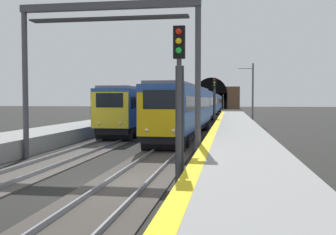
{
  "coord_description": "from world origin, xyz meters",
  "views": [
    {
      "loc": [
        -13.29,
        -3.51,
        3.01
      ],
      "look_at": [
        13.95,
        0.75,
        1.76
      ],
      "focal_mm": 42.01,
      "sensor_mm": 36.0,
      "label": 1
    }
  ],
  "objects_px": {
    "train_main_approaching": "(206,104)",
    "railway_signal_far": "(223,100)",
    "railway_signal_mid": "(214,97)",
    "catenary_mast_near": "(253,93)",
    "overhead_signal_gantry": "(108,42)",
    "railway_signal_near": "(179,92)",
    "train_adjacent_platform": "(161,105)"
  },
  "relations": [
    {
      "from": "train_main_approaching",
      "to": "railway_signal_far",
      "type": "xyz_separation_m",
      "value": [
        47.11,
        -1.89,
        0.5
      ]
    },
    {
      "from": "railway_signal_mid",
      "to": "catenary_mast_near",
      "type": "distance_m",
      "value": 6.36
    },
    {
      "from": "train_main_approaching",
      "to": "catenary_mast_near",
      "type": "distance_m",
      "value": 13.52
    },
    {
      "from": "overhead_signal_gantry",
      "to": "catenary_mast_near",
      "type": "relative_size",
      "value": 1.24
    },
    {
      "from": "railway_signal_near",
      "to": "catenary_mast_near",
      "type": "distance_m",
      "value": 35.43
    },
    {
      "from": "train_main_approaching",
      "to": "railway_signal_mid",
      "type": "xyz_separation_m",
      "value": [
        -16.52,
        -1.89,
        0.93
      ]
    },
    {
      "from": "overhead_signal_gantry",
      "to": "railway_signal_mid",
      "type": "bearing_deg",
      "value": -9.79
    },
    {
      "from": "train_adjacent_platform",
      "to": "railway_signal_far",
      "type": "xyz_separation_m",
      "value": [
        59.95,
        -6.61,
        0.51
      ]
    },
    {
      "from": "railway_signal_far",
      "to": "train_adjacent_platform",
      "type": "bearing_deg",
      "value": -6.29
    },
    {
      "from": "train_adjacent_platform",
      "to": "railway_signal_mid",
      "type": "height_order",
      "value": "railway_signal_mid"
    },
    {
      "from": "railway_signal_near",
      "to": "overhead_signal_gantry",
      "type": "distance_m",
      "value": 7.72
    },
    {
      "from": "train_adjacent_platform",
      "to": "railway_signal_near",
      "type": "xyz_separation_m",
      "value": [
        -34.23,
        -6.61,
        0.95
      ]
    },
    {
      "from": "train_main_approaching",
      "to": "overhead_signal_gantry",
      "type": "relative_size",
      "value": 8.54
    },
    {
      "from": "railway_signal_near",
      "to": "overhead_signal_gantry",
      "type": "bearing_deg",
      "value": -144.27
    },
    {
      "from": "railway_signal_far",
      "to": "overhead_signal_gantry",
      "type": "distance_m",
      "value": 88.43
    },
    {
      "from": "railway_signal_near",
      "to": "catenary_mast_near",
      "type": "relative_size",
      "value": 0.74
    },
    {
      "from": "railway_signal_near",
      "to": "railway_signal_far",
      "type": "xyz_separation_m",
      "value": [
        94.18,
        0.0,
        -0.43
      ]
    },
    {
      "from": "railway_signal_mid",
      "to": "catenary_mast_near",
      "type": "height_order",
      "value": "catenary_mast_near"
    },
    {
      "from": "train_main_approaching",
      "to": "railway_signal_far",
      "type": "height_order",
      "value": "railway_signal_far"
    },
    {
      "from": "catenary_mast_near",
      "to": "overhead_signal_gantry",
      "type": "bearing_deg",
      "value": 163.62
    },
    {
      "from": "railway_signal_near",
      "to": "train_main_approaching",
      "type": "bearing_deg",
      "value": -177.7
    },
    {
      "from": "train_main_approaching",
      "to": "railway_signal_mid",
      "type": "distance_m",
      "value": 16.66
    },
    {
      "from": "railway_signal_mid",
      "to": "railway_signal_far",
      "type": "height_order",
      "value": "railway_signal_mid"
    },
    {
      "from": "catenary_mast_near",
      "to": "railway_signal_mid",
      "type": "bearing_deg",
      "value": 136.75
    },
    {
      "from": "train_adjacent_platform",
      "to": "railway_signal_far",
      "type": "height_order",
      "value": "train_adjacent_platform"
    },
    {
      "from": "train_adjacent_platform",
      "to": "railway_signal_far",
      "type": "bearing_deg",
      "value": 173.18
    },
    {
      "from": "train_main_approaching",
      "to": "railway_signal_near",
      "type": "height_order",
      "value": "railway_signal_near"
    },
    {
      "from": "train_main_approaching",
      "to": "overhead_signal_gantry",
      "type": "distance_m",
      "value": 41.37
    },
    {
      "from": "railway_signal_near",
      "to": "railway_signal_mid",
      "type": "bearing_deg",
      "value": -180.0
    },
    {
      "from": "railway_signal_mid",
      "to": "railway_signal_far",
      "type": "xyz_separation_m",
      "value": [
        63.64,
        0.0,
        -0.43
      ]
    },
    {
      "from": "railway_signal_far",
      "to": "catenary_mast_near",
      "type": "distance_m",
      "value": 59.19
    },
    {
      "from": "railway_signal_near",
      "to": "railway_signal_mid",
      "type": "distance_m",
      "value": 30.54
    }
  ]
}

